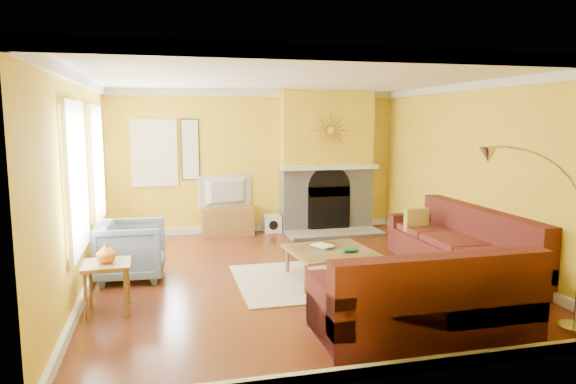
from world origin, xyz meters
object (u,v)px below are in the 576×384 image
object	(u,v)px
coffee_table	(331,265)
side_table	(108,287)
media_console	(228,221)
sectional_sofa	(402,253)
arc_lamp	(538,244)
armchair	(132,250)

from	to	relation	value
coffee_table	side_table	world-z (taller)	side_table
side_table	media_console	bearing A→B (deg)	63.43
sectional_sofa	media_console	xyz separation A→B (m)	(-1.80, 3.60, -0.19)
arc_lamp	sectional_sofa	bearing A→B (deg)	109.06
armchair	media_console	bearing A→B (deg)	-29.93
sectional_sofa	media_console	size ratio (longest dim) A/B	3.89
coffee_table	media_console	distance (m)	3.26
coffee_table	arc_lamp	world-z (taller)	arc_lamp
sectional_sofa	coffee_table	size ratio (longest dim) A/B	3.45
sectional_sofa	media_console	bearing A→B (deg)	116.57
armchair	side_table	world-z (taller)	armchair
sectional_sofa	arc_lamp	size ratio (longest dim) A/B	1.96
media_console	arc_lamp	distance (m)	5.85
coffee_table	media_console	xyz separation A→B (m)	(-1.00, 3.10, 0.05)
coffee_table	arc_lamp	xyz separation A→B (m)	(1.39, -2.20, 0.73)
sectional_sofa	armchair	distance (m)	3.61
coffee_table	armchair	xyz separation A→B (m)	(-2.60, 0.70, 0.18)
sectional_sofa	arc_lamp	xyz separation A→B (m)	(0.59, -1.70, 0.50)
media_console	side_table	xyz separation A→B (m)	(-1.80, -3.60, 0.02)
arc_lamp	side_table	bearing A→B (deg)	157.90
side_table	arc_lamp	world-z (taller)	arc_lamp
sectional_sofa	armchair	size ratio (longest dim) A/B	4.25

